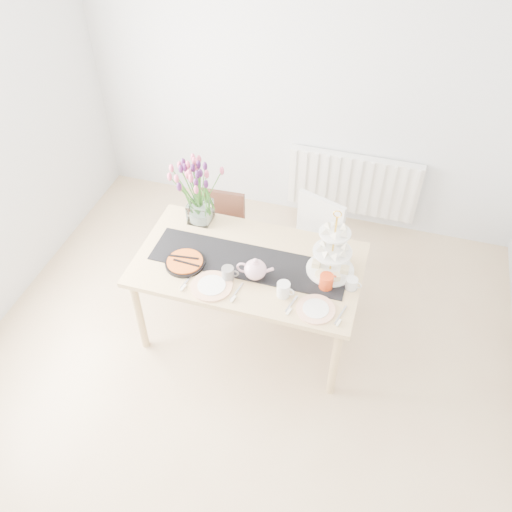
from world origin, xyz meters
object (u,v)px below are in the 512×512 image
(cake_stand, at_px, (332,257))
(plate_left, at_px, (212,286))
(tulip_vase, at_px, (198,185))
(mug_orange, at_px, (326,282))
(chair_white, at_px, (312,240))
(plate_right, at_px, (316,309))
(chair_brown, at_px, (220,229))
(mug_grey, at_px, (228,274))
(cream_jug, at_px, (352,284))
(radiator, at_px, (353,184))
(teapot, at_px, (255,270))
(tart_tin, at_px, (185,262))
(dining_table, at_px, (249,270))
(mug_white, at_px, (283,289))

(cake_stand, relative_size, plate_left, 1.71)
(tulip_vase, relative_size, mug_orange, 5.49)
(chair_white, height_order, plate_right, chair_white)
(chair_brown, distance_m, plate_right, 1.38)
(chair_brown, distance_m, chair_white, 0.78)
(chair_brown, relative_size, mug_grey, 7.60)
(cream_jug, height_order, mug_grey, mug_grey)
(mug_grey, bearing_deg, radiator, 54.41)
(mug_orange, bearing_deg, chair_white, 61.90)
(radiator, relative_size, cake_stand, 2.46)
(teapot, relative_size, mug_grey, 2.49)
(cake_stand, height_order, tart_tin, cake_stand)
(cake_stand, bearing_deg, plate_right, -93.17)
(dining_table, relative_size, mug_white, 14.97)
(chair_brown, xyz_separation_m, chair_white, (0.78, 0.03, 0.05))
(dining_table, distance_m, tart_tin, 0.46)
(mug_white, bearing_deg, tart_tin, -177.18)
(cream_jug, height_order, mug_white, mug_white)
(mug_grey, height_order, mug_white, mug_white)
(dining_table, xyz_separation_m, mug_orange, (0.57, -0.08, 0.13))
(radiator, height_order, tulip_vase, tulip_vase)
(radiator, bearing_deg, plate_right, -89.42)
(chair_brown, relative_size, teapot, 3.06)
(tulip_vase, xyz_separation_m, cream_jug, (1.22, -0.37, -0.29))
(radiator, xyz_separation_m, plate_left, (-0.70, -1.84, 0.31))
(dining_table, relative_size, mug_orange, 14.30)
(teapot, bearing_deg, tulip_vase, 136.54)
(mug_grey, distance_m, mug_orange, 0.67)
(chair_white, bearing_deg, mug_orange, -51.95)
(chair_white, relative_size, plate_left, 2.97)
(mug_orange, bearing_deg, cream_jug, -30.14)
(cake_stand, relative_size, teapot, 1.97)
(mug_grey, bearing_deg, chair_white, 46.83)
(chair_brown, bearing_deg, tart_tin, -91.50)
(cream_jug, bearing_deg, cake_stand, 155.15)
(cake_stand, bearing_deg, dining_table, -171.99)
(chair_brown, relative_size, mug_white, 7.09)
(dining_table, distance_m, mug_white, 0.41)
(plate_left, bearing_deg, plate_right, 0.00)
(teapot, distance_m, plate_left, 0.32)
(mug_white, bearing_deg, cream_jug, 34.08)
(cream_jug, distance_m, tart_tin, 1.16)
(tulip_vase, bearing_deg, tart_tin, -82.47)
(chair_white, xyz_separation_m, plate_left, (-0.51, -0.94, 0.27))
(chair_white, bearing_deg, plate_right, -57.16)
(dining_table, bearing_deg, plate_right, -28.28)
(chair_brown, distance_m, mug_orange, 1.28)
(teapot, distance_m, plate_right, 0.49)
(radiator, bearing_deg, cake_stand, -88.46)
(dining_table, height_order, chair_white, chair_white)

